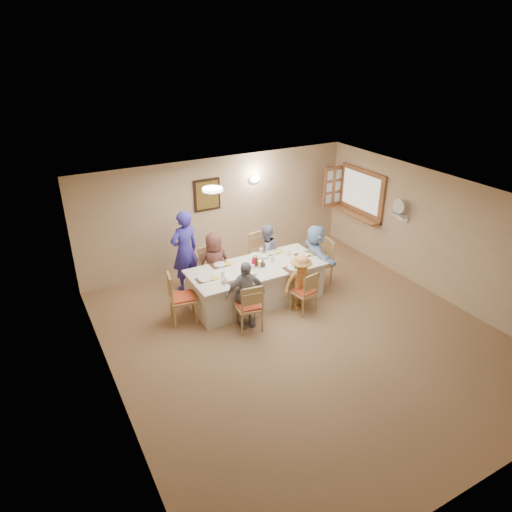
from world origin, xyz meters
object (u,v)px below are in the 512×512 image
chair_back_right (263,256)px  diner_front_right (301,283)px  dining_table (256,284)px  chair_back_left (213,270)px  caregiver (185,251)px  condiment_ketchup (254,261)px  diner_back_left (215,264)px  chair_front_left (249,305)px  chair_left_end (183,297)px  serving_hatch (361,193)px  diner_right_end (315,255)px  desk_fan (400,209)px  diner_back_right (266,253)px  chair_right_end (320,262)px  chair_front_right (304,291)px  diner_front_left (245,294)px

chair_back_right → diner_front_right: diner_front_right is taller
dining_table → chair_back_left: bearing=126.9°
caregiver → condiment_ketchup: 1.51m
chair_back_left → diner_back_left: diner_back_left is taller
diner_front_right → chair_front_left: bearing=-170.0°
chair_front_left → diner_front_right: bearing=-165.7°
condiment_ketchup → chair_left_end: bearing=-178.7°
serving_hatch → diner_right_end: 2.28m
diner_front_right → caregiver: (-1.65, 1.83, 0.30)m
desk_fan → caregiver: (-4.29, 1.60, -0.68)m
diner_back_left → diner_back_right: diner_back_left is taller
chair_back_left → chair_right_end: chair_right_end is taller
serving_hatch → caregiver: size_ratio=0.86×
desk_fan → chair_right_end: (-1.69, 0.45, -1.05)m
diner_back_left → chair_front_right: bearing=135.2°
chair_right_end → chair_back_right: bearing=-119.7°
chair_back_right → diner_back_left: size_ratio=0.77×
chair_front_right → diner_back_right: (0.00, 1.48, 0.20)m
chair_front_left → caregiver: 2.04m
serving_hatch → chair_front_left: 4.42m
desk_fan → diner_back_right: bearing=156.9°
chair_back_left → dining_table: bearing=-60.6°
chair_back_right → dining_table: bearing=-134.6°
chair_left_end → diner_front_right: 2.26m
diner_back_left → diner_front_left: (0.00, -1.36, -0.02)m
chair_left_end → chair_front_left: bearing=-120.4°
serving_hatch → chair_front_left: size_ratio=1.54×
diner_back_left → diner_front_right: diner_back_left is taller
serving_hatch → diner_back_right: bearing=-175.4°
dining_table → diner_front_right: 0.93m
diner_front_left → diner_right_end: diner_right_end is taller
chair_front_left → diner_front_left: 0.20m
diner_back_right → diner_front_left: size_ratio=0.99×
dining_table → caregiver: 1.63m
chair_left_end → caregiver: 1.30m
chair_front_right → diner_front_left: (-1.20, 0.12, 0.21)m
chair_right_end → diner_back_right: size_ratio=0.78×
caregiver → diner_right_end: bearing=142.9°
chair_right_end → chair_front_left: bearing=-59.2°
chair_back_left → chair_front_left: 1.60m
diner_back_right → condiment_ketchup: size_ratio=5.23×
serving_hatch → dining_table: serving_hatch is taller
chair_right_end → diner_back_left: bearing=-97.1°
diner_right_end → chair_left_end: bearing=100.8°
chair_front_left → diner_back_right: size_ratio=0.76×
diner_back_right → diner_right_end: (0.82, -0.68, 0.04)m
chair_left_end → diner_back_left: bearing=-44.7°
chair_back_right → diner_back_left: 1.22m
diner_back_right → diner_front_right: 1.36m
chair_front_right → diner_back_right: 1.49m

